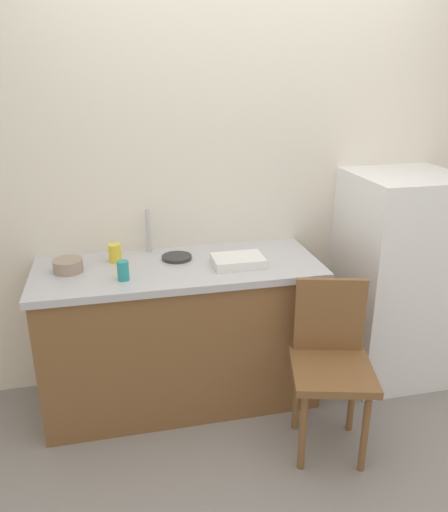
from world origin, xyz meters
TOP-DOWN VIEW (x-y plane):
  - ground_plane at (0.00, 0.00)m, footprint 8.00×8.00m
  - back_wall at (0.00, 1.00)m, footprint 4.80×0.10m
  - cabinet_base at (-0.41, 0.65)m, footprint 1.54×0.60m
  - countertop at (-0.41, 0.65)m, footprint 1.58×0.64m
  - faucet at (-0.54, 0.90)m, footprint 0.02×0.02m
  - refrigerator at (0.96, 0.64)m, footprint 0.63×0.61m
  - chair at (0.28, 0.09)m, footprint 0.49×0.49m
  - dish_tray at (-0.08, 0.57)m, footprint 0.28×0.20m
  - terracotta_bowl at (-0.99, 0.68)m, footprint 0.16×0.16m
  - hotplate at (-0.40, 0.74)m, footprint 0.17×0.17m
  - cup_yellow at (-0.74, 0.78)m, footprint 0.07×0.07m
  - cup_teal at (-0.71, 0.50)m, footprint 0.06×0.06m

SIDE VIEW (x-z plane):
  - ground_plane at x=0.00m, z-range 0.00..0.00m
  - cabinet_base at x=-0.41m, z-range 0.00..0.82m
  - chair at x=0.28m, z-range 0.05..0.94m
  - refrigerator at x=0.96m, z-range 0.00..1.31m
  - countertop at x=-0.41m, z-range 0.82..0.86m
  - hotplate at x=-0.40m, z-range 0.86..0.88m
  - dish_tray at x=-0.08m, z-range 0.86..0.91m
  - terracotta_bowl at x=-0.99m, z-range 0.86..0.93m
  - cup_teal at x=-0.71m, z-range 0.86..0.96m
  - cup_yellow at x=-0.74m, z-range 0.86..0.96m
  - faucet at x=-0.54m, z-range 0.86..1.12m
  - back_wall at x=0.00m, z-range 0.00..2.51m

